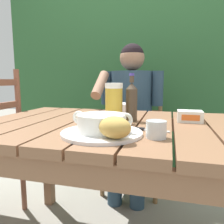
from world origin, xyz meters
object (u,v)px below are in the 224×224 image
Objects in this scene: chair_near_diner at (134,132)px; serving_plate at (102,133)px; bread_roll at (115,127)px; beer_glass at (114,103)px; butter_tub at (190,116)px; soup_bowl at (102,122)px; water_glass_small at (156,129)px; diner_bowl at (121,108)px; beer_bottle at (131,101)px; table_knife at (144,129)px; person_eating at (130,109)px.

chair_near_diner is 1.14m from serving_plate.
chair_near_diner reaches higher than bread_roll.
chair_near_diner is at bearing 92.35° from beer_glass.
butter_tub is (0.33, 0.34, 0.02)m from serving_plate.
soup_bowl is 1.24× the size of beer_glass.
bread_roll is (0.12, -1.19, 0.30)m from chair_near_diner.
serving_plate is 4.22× the size of water_glass_small.
chair_near_diner reaches higher than beer_glass.
butter_tub is at bearing -29.65° from diner_bowl.
bread_roll reaches higher than serving_plate.
diner_bowl is at bearing 112.68° from beer_bottle.
water_glass_small is 0.37m from butter_tub.
serving_plate is 1.61× the size of beer_glass.
beer_bottle is at bearing 78.94° from soup_bowl.
beer_glass is at bearing 94.32° from serving_plate.
beer_bottle is 2.02× the size of butter_tub.
serving_plate is 2.30× the size of bread_roll.
water_glass_small is at bearing -64.87° from beer_bottle.
table_knife is at bearing -66.55° from beer_bottle.
beer_glass is at bearing -86.67° from person_eating.
table_knife is at bearing -67.00° from diner_bowl.
chair_near_diner is 4.33× the size of soup_bowl.
beer_glass is at bearing 104.93° from bread_roll.
soup_bowl is 0.99× the size of beer_bottle.
person_eating is at bearing 97.31° from bread_roll.
person_eating is 0.91m from soup_bowl.
bread_roll is at bearing -146.42° from water_glass_small.
diner_bowl reaches higher than butter_tub.
beer_bottle is 0.33m from water_glass_small.
beer_glass is (0.04, -0.86, 0.35)m from chair_near_diner.
beer_glass is 0.80× the size of beer_bottle.
person_eating reaches higher than serving_plate.
table_knife is (0.08, -0.19, -0.09)m from beer_bottle.
serving_plate is at bearing -87.20° from chair_near_diner.
butter_tub is 0.77× the size of diner_bowl.
chair_near_diner is at bearing 102.72° from water_glass_small.
water_glass_small is at bearing -66.03° from diner_bowl.
bread_roll is at bearing -84.06° from chair_near_diner.
water_glass_small is (0.13, 0.08, -0.02)m from bread_roll.
diner_bowl reaches higher than table_knife.
soup_bowl is (0.06, -0.91, 0.07)m from person_eating.
chair_near_diner is 1.15m from soup_bowl.
beer_glass is 0.32m from diner_bowl.
soup_bowl is at bearing -134.06° from butter_tub.
soup_bowl is (0.00, 0.00, 0.04)m from serving_plate.
water_glass_small is (0.21, -0.25, -0.06)m from beer_glass.
soup_bowl is (0.05, -1.11, 0.30)m from chair_near_diner.
water_glass_small is 0.61m from diner_bowl.
chair_near_diner reaches higher than diner_bowl.
soup_bowl is 1.54× the size of diner_bowl.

